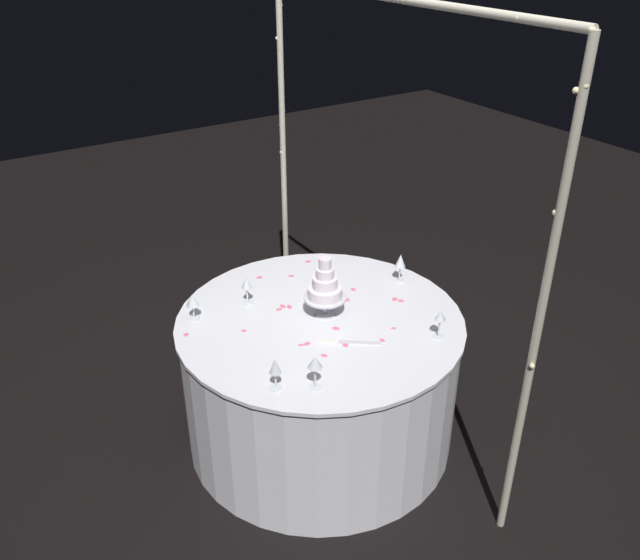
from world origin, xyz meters
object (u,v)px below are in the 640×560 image
Objects in this scene: cake_knife at (346,342)px; decorative_arch at (387,171)px; tiered_cake at (325,287)px; wine_glass_4 at (315,364)px; wine_glass_3 at (192,301)px; wine_glass_0 at (400,262)px; wine_glass_5 at (440,318)px; main_table at (320,378)px; wine_glass_2 at (275,368)px; wine_glass_1 at (247,284)px.

decorative_arch is at bearing 122.22° from cake_knife.
decorative_arch is at bearing 86.43° from tiered_cake.
cake_knife is at bearing -11.21° from tiered_cake.
tiered_cake reaches higher than wine_glass_4.
tiered_cake is at bearing 60.50° from wine_glass_3.
cake_knife is (0.34, -0.60, -0.12)m from wine_glass_0.
wine_glass_5 is at bearing 36.87° from tiered_cake.
main_table is 0.76m from wine_glass_4.
wine_glass_5 reaches higher than main_table.
wine_glass_2 is (0.37, -0.47, 0.50)m from main_table.
wine_glass_5 is (0.47, 0.36, -0.05)m from tiered_cake.
wine_glass_1 reaches higher than wine_glass_2.
wine_glass_1 is at bearing 162.06° from wine_glass_2.
tiered_cake is 0.65m from wine_glass_2.
wine_glass_0 is 1.05× the size of wine_glass_2.
wine_glass_2 is at bearing -95.38° from wine_glass_5.
decorative_arch is 1.17m from wine_glass_3.
wine_glass_5 is at bearing -19.60° from wine_glass_0.
main_table is at bearing 144.98° from wine_glass_4.
tiered_cake is at bearing 115.30° from main_table.
wine_glass_2 is at bearing -17.94° from wine_glass_1.
tiered_cake is at bearing 127.39° from wine_glass_2.
wine_glass_3 is (-0.26, -1.14, -0.02)m from wine_glass_0.
main_table is at bearing -64.70° from tiered_cake.
decorative_arch is 1.12m from wine_glass_2.
wine_glass_2 is 0.17m from wine_glass_4.
cake_knife is (0.25, -0.40, -0.72)m from decorative_arch.
wine_glass_4 is at bearing -58.84° from wine_glass_0.
wine_glass_2 is at bearing -66.41° from wine_glass_0.
main_table is 8.98× the size of wine_glass_4.
tiered_cake is at bearing -82.53° from wine_glass_0.
wine_glass_0 is 1.02× the size of wine_glass_1.
decorative_arch is at bearing 113.43° from wine_glass_2.
wine_glass_0 is 1.10× the size of wine_glass_5.
wine_glass_1 is at bearing -138.16° from tiered_cake.
wine_glass_2 is at bearing 5.66° from wine_glass_3.
wine_glass_4 is (0.80, -0.08, 0.01)m from wine_glass_1.
decorative_arch is 1.17m from main_table.
wine_glass_4 is at bearing -56.99° from decorative_arch.
wine_glass_1 is at bearing 174.06° from wine_glass_4.
wine_glass_1 is 1.09× the size of wine_glass_5.
main_table is 9.08× the size of wine_glass_1.
cake_knife is (-0.12, 0.46, -0.11)m from wine_glass_2.
main_table is 0.78m from wine_glass_5.
wine_glass_3 is at bearing -174.34° from wine_glass_2.
wine_glass_3 is at bearing -130.56° from wine_glass_5.
wine_glass_0 reaches higher than wine_glass_3.
tiered_cake is at bearing 41.84° from wine_glass_1.
wine_glass_0 is (-0.09, 0.59, 0.50)m from main_table.
decorative_arch is 14.51× the size of wine_glass_2.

